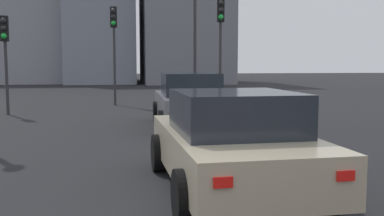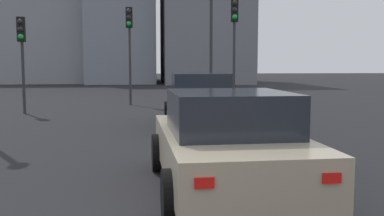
# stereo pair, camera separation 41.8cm
# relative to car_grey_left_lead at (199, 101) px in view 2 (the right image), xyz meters

# --- Properties ---
(car_grey_left_lead) EXTENTS (4.40, 2.07, 1.58)m
(car_grey_left_lead) POSITION_rel_car_grey_left_lead_xyz_m (0.00, 0.00, 0.00)
(car_grey_left_lead) COLOR slate
(car_grey_left_lead) RESTS_ON ground_plane
(car_beige_left_second) EXTENTS (4.12, 2.16, 1.46)m
(car_beige_left_second) POSITION_rel_car_grey_left_lead_xyz_m (-6.50, 0.41, -0.05)
(car_beige_left_second) COLOR tan
(car_beige_left_second) RESTS_ON ground_plane
(traffic_light_near_left) EXTENTS (0.32, 0.29, 3.56)m
(traffic_light_near_left) POSITION_rel_car_grey_left_lead_xyz_m (3.96, 6.08, 1.81)
(traffic_light_near_left) COLOR #2D2D30
(traffic_light_near_left) RESTS_ON ground_plane
(traffic_light_near_right) EXTENTS (0.33, 0.30, 4.39)m
(traffic_light_near_right) POSITION_rel_car_grey_left_lead_xyz_m (4.20, -1.91, 2.38)
(traffic_light_near_right) COLOR #2D2D30
(traffic_light_near_right) RESTS_ON ground_plane
(traffic_light_far_left) EXTENTS (0.33, 0.30, 4.35)m
(traffic_light_far_left) POSITION_rel_car_grey_left_lead_xyz_m (7.04, 2.26, 2.36)
(traffic_light_far_left) COLOR #2D2D30
(traffic_light_far_left) RESTS_ON ground_plane
(street_lamp_kerbside) EXTENTS (0.56, 0.36, 7.03)m
(street_lamp_kerbside) POSITION_rel_car_grey_left_lead_xyz_m (9.43, -1.79, 3.40)
(street_lamp_kerbside) COLOR #2D2D30
(street_lamp_kerbside) RESTS_ON ground_plane
(building_facade_left) EXTENTS (11.95, 8.11, 13.28)m
(building_facade_left) POSITION_rel_car_grey_left_lead_xyz_m (30.76, -4.23, 5.88)
(building_facade_left) COLOR slate
(building_facade_left) RESTS_ON ground_plane
(building_facade_center) EXTENTS (14.47, 6.40, 12.07)m
(building_facade_center) POSITION_rel_car_grey_left_lead_xyz_m (33.68, 3.77, 5.28)
(building_facade_center) COLOR gray
(building_facade_center) RESTS_ON ground_plane
(building_facade_right) EXTENTS (13.56, 11.63, 9.99)m
(building_facade_right) POSITION_rel_car_grey_left_lead_xyz_m (34.88, 11.77, 4.23)
(building_facade_right) COLOR gray
(building_facade_right) RESTS_ON ground_plane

